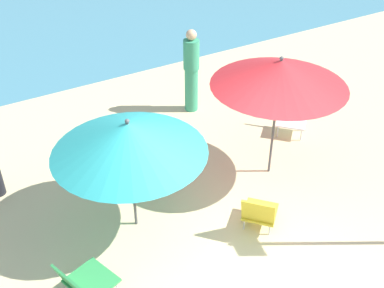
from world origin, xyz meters
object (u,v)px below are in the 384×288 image
at_px(umbrella_red, 280,73).
at_px(umbrella_teal, 129,138).
at_px(beach_chair_c, 83,282).
at_px(beach_chair_a, 293,115).
at_px(beach_chair_b, 259,212).
at_px(person_a, 191,71).

bearing_deg(umbrella_red, umbrella_teal, 179.82).
xyz_separation_m(umbrella_teal, beach_chair_c, (-1.08, -0.84, -1.21)).
xyz_separation_m(beach_chair_a, beach_chair_b, (-2.13, -1.74, -0.04)).
xyz_separation_m(beach_chair_b, person_a, (0.95, 3.41, 0.54)).
relative_size(umbrella_teal, person_a, 1.22).
height_order(umbrella_red, beach_chair_a, umbrella_red).
bearing_deg(person_a, beach_chair_a, -28.23).
distance_m(beach_chair_b, person_a, 3.58).
bearing_deg(umbrella_teal, beach_chair_b, -34.24).
relative_size(umbrella_red, person_a, 1.22).
xyz_separation_m(beach_chair_b, beach_chair_c, (-2.52, 0.14, -0.03)).
xyz_separation_m(beach_chair_c, person_a, (3.47, 3.27, 0.57)).
bearing_deg(beach_chair_b, umbrella_teal, 104.39).
bearing_deg(beach_chair_a, umbrella_teal, -30.63).
height_order(beach_chair_b, beach_chair_c, beach_chair_b).
relative_size(umbrella_red, beach_chair_c, 2.84).
relative_size(umbrella_red, beach_chair_a, 2.77).
xyz_separation_m(umbrella_red, beach_chair_b, (-0.99, -0.97, -1.48)).
height_order(umbrella_red, beach_chair_b, umbrella_red).
bearing_deg(beach_chair_c, umbrella_red, -4.99).
xyz_separation_m(umbrella_red, beach_chair_c, (-3.50, -0.84, -1.51)).
distance_m(beach_chair_a, person_a, 2.10).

